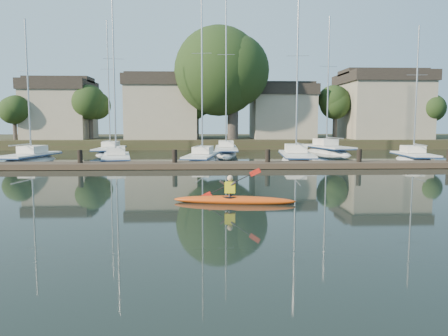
{
  "coord_description": "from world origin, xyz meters",
  "views": [
    {
      "loc": [
        -0.95,
        -13.98,
        3.0
      ],
      "look_at": [
        -0.28,
        2.83,
        1.2
      ],
      "focal_mm": 35.0,
      "sensor_mm": 36.0,
      "label": 1
    }
  ],
  "objects_px": {
    "kayak": "(233,198)",
    "dock": "(221,165)",
    "sailboat_0": "(30,164)",
    "sailboat_3": "(296,164)",
    "sailboat_6": "(226,156)",
    "sailboat_1": "(116,165)",
    "sailboat_2": "(202,164)",
    "sailboat_5": "(110,155)",
    "sailboat_4": "(414,163)",
    "sailboat_7": "(327,155)"
  },
  "relations": [
    {
      "from": "kayak",
      "to": "dock",
      "type": "relative_size",
      "value": 0.13
    },
    {
      "from": "dock",
      "to": "sailboat_2",
      "type": "xyz_separation_m",
      "value": [
        -1.31,
        4.74,
        -0.38
      ]
    },
    {
      "from": "sailboat_1",
      "to": "sailboat_7",
      "type": "relative_size",
      "value": 0.91
    },
    {
      "from": "sailboat_3",
      "to": "sailboat_2",
      "type": "bearing_deg",
      "value": -177.18
    },
    {
      "from": "sailboat_4",
      "to": "sailboat_6",
      "type": "distance_m",
      "value": 16.23
    },
    {
      "from": "sailboat_6",
      "to": "kayak",
      "type": "bearing_deg",
      "value": -89.83
    },
    {
      "from": "sailboat_4",
      "to": "sailboat_6",
      "type": "relative_size",
      "value": 0.72
    },
    {
      "from": "sailboat_7",
      "to": "kayak",
      "type": "bearing_deg",
      "value": -123.27
    },
    {
      "from": "kayak",
      "to": "sailboat_1",
      "type": "height_order",
      "value": "sailboat_1"
    },
    {
      "from": "sailboat_2",
      "to": "sailboat_5",
      "type": "relative_size",
      "value": 1.02
    },
    {
      "from": "kayak",
      "to": "sailboat_2",
      "type": "relative_size",
      "value": 0.33
    },
    {
      "from": "sailboat_4",
      "to": "dock",
      "type": "bearing_deg",
      "value": -157.48
    },
    {
      "from": "dock",
      "to": "sailboat_1",
      "type": "bearing_deg",
      "value": 152.02
    },
    {
      "from": "sailboat_6",
      "to": "sailboat_7",
      "type": "relative_size",
      "value": 1.1
    },
    {
      "from": "sailboat_5",
      "to": "sailboat_6",
      "type": "bearing_deg",
      "value": -4.2
    },
    {
      "from": "sailboat_6",
      "to": "sailboat_4",
      "type": "bearing_deg",
      "value": -28.07
    },
    {
      "from": "sailboat_1",
      "to": "sailboat_6",
      "type": "bearing_deg",
      "value": 35.27
    },
    {
      "from": "sailboat_0",
      "to": "sailboat_1",
      "type": "bearing_deg",
      "value": 0.19
    },
    {
      "from": "sailboat_2",
      "to": "sailboat_4",
      "type": "height_order",
      "value": "sailboat_2"
    },
    {
      "from": "sailboat_0",
      "to": "sailboat_2",
      "type": "relative_size",
      "value": 0.85
    },
    {
      "from": "sailboat_0",
      "to": "sailboat_5",
      "type": "distance_m",
      "value": 9.61
    },
    {
      "from": "sailboat_6",
      "to": "sailboat_7",
      "type": "distance_m",
      "value": 9.84
    },
    {
      "from": "sailboat_1",
      "to": "sailboat_2",
      "type": "bearing_deg",
      "value": -4.17
    },
    {
      "from": "sailboat_0",
      "to": "sailboat_1",
      "type": "relative_size",
      "value": 0.91
    },
    {
      "from": "sailboat_7",
      "to": "sailboat_0",
      "type": "bearing_deg",
      "value": -171.91
    },
    {
      "from": "sailboat_5",
      "to": "sailboat_7",
      "type": "relative_size",
      "value": 0.95
    },
    {
      "from": "sailboat_0",
      "to": "sailboat_5",
      "type": "bearing_deg",
      "value": 74.28
    },
    {
      "from": "sailboat_2",
      "to": "sailboat_4",
      "type": "relative_size",
      "value": 1.21
    },
    {
      "from": "sailboat_5",
      "to": "sailboat_7",
      "type": "bearing_deg",
      "value": 0.25
    },
    {
      "from": "sailboat_1",
      "to": "sailboat_3",
      "type": "height_order",
      "value": "sailboat_3"
    },
    {
      "from": "kayak",
      "to": "sailboat_6",
      "type": "relative_size",
      "value": 0.29
    },
    {
      "from": "kayak",
      "to": "sailboat_4",
      "type": "relative_size",
      "value": 0.4
    },
    {
      "from": "sailboat_1",
      "to": "sailboat_2",
      "type": "relative_size",
      "value": 0.94
    },
    {
      "from": "sailboat_4",
      "to": "sailboat_6",
      "type": "bearing_deg",
      "value": 155.19
    },
    {
      "from": "kayak",
      "to": "sailboat_7",
      "type": "bearing_deg",
      "value": 76.12
    },
    {
      "from": "kayak",
      "to": "sailboat_2",
      "type": "height_order",
      "value": "sailboat_2"
    },
    {
      "from": "sailboat_3",
      "to": "sailboat_5",
      "type": "height_order",
      "value": "sailboat_5"
    },
    {
      "from": "sailboat_3",
      "to": "sailboat_5",
      "type": "distance_m",
      "value": 18.45
    },
    {
      "from": "sailboat_1",
      "to": "sailboat_7",
      "type": "bearing_deg",
      "value": 16.63
    },
    {
      "from": "kayak",
      "to": "sailboat_3",
      "type": "distance_m",
      "value": 17.55
    },
    {
      "from": "sailboat_0",
      "to": "dock",
      "type": "bearing_deg",
      "value": -10.59
    },
    {
      "from": "kayak",
      "to": "sailboat_1",
      "type": "distance_m",
      "value": 17.85
    },
    {
      "from": "sailboat_0",
      "to": "sailboat_7",
      "type": "bearing_deg",
      "value": 27.75
    },
    {
      "from": "sailboat_6",
      "to": "dock",
      "type": "bearing_deg",
      "value": -91.81
    },
    {
      "from": "sailboat_6",
      "to": "sailboat_7",
      "type": "xyz_separation_m",
      "value": [
        9.81,
        0.72,
        -0.03
      ]
    },
    {
      "from": "sailboat_5",
      "to": "sailboat_3",
      "type": "bearing_deg",
      "value": -29.35
    },
    {
      "from": "sailboat_0",
      "to": "sailboat_3",
      "type": "height_order",
      "value": "sailboat_3"
    },
    {
      "from": "kayak",
      "to": "sailboat_1",
      "type": "xyz_separation_m",
      "value": [
        -7.58,
        16.16,
        -0.35
      ]
    },
    {
      "from": "dock",
      "to": "sailboat_5",
      "type": "distance_m",
      "value": 17.1
    },
    {
      "from": "kayak",
      "to": "sailboat_3",
      "type": "relative_size",
      "value": 0.34
    }
  ]
}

